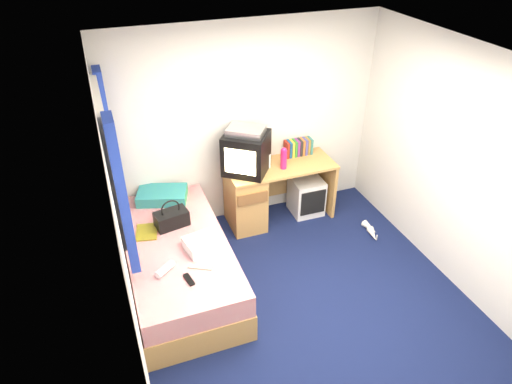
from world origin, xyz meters
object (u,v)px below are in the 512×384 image
object	(u,v)px
pillow	(162,195)
vcr	(246,131)
water_bottle	(165,269)
picture_frame	(308,146)
pink_water_bottle	(284,159)
white_heels	(371,231)
crt_tv	(246,153)
aerosol_can	(269,161)
handbag	(172,218)
storage_cube	(306,196)
bed	(178,262)
remote_control	(189,280)
colour_swatch_fan	(200,267)
desk	(258,193)
magazine	(147,232)
towel	(203,244)

from	to	relation	value
pillow	vcr	bearing A→B (deg)	-3.14
vcr	water_bottle	distance (m)	1.79
pillow	picture_frame	size ratio (longest dim) A/B	3.87
pink_water_bottle	water_bottle	world-z (taller)	pink_water_bottle
white_heels	crt_tv	bearing A→B (deg)	151.43
pillow	white_heels	size ratio (longest dim) A/B	1.50
pink_water_bottle	aerosol_can	xyz separation A→B (m)	(-0.16, 0.08, -0.03)
pillow	pink_water_bottle	size ratio (longest dim) A/B	2.28
handbag	water_bottle	world-z (taller)	handbag
storage_cube	pink_water_bottle	world-z (taller)	pink_water_bottle
bed	white_heels	world-z (taller)	bed
pillow	remote_control	distance (m)	1.38
vcr	bed	bearing A→B (deg)	-108.01
vcr	aerosol_can	bearing A→B (deg)	32.94
picture_frame	aerosol_can	xyz separation A→B (m)	(-0.61, -0.21, 0.02)
vcr	colour_swatch_fan	distance (m)	1.64
white_heels	pillow	bearing A→B (deg)	161.30
remote_control	white_heels	bearing A→B (deg)	3.25
pillow	bed	bearing A→B (deg)	-91.18
white_heels	desk	bearing A→B (deg)	148.47
vcr	magazine	size ratio (longest dim) A/B	1.44
towel	colour_swatch_fan	world-z (taller)	towel
picture_frame	handbag	xyz separation A→B (m)	(-1.87, -0.66, -0.19)
bed	desk	world-z (taller)	desk
pink_water_bottle	remote_control	world-z (taller)	pink_water_bottle
vcr	magazine	world-z (taller)	vcr
magazine	picture_frame	bearing A→B (deg)	17.88
desk	colour_swatch_fan	bearing A→B (deg)	-130.53
desk	storage_cube	xyz separation A→B (m)	(0.64, -0.02, -0.17)
aerosol_can	white_heels	distance (m)	1.51
vcr	pink_water_bottle	size ratio (longest dim) A/B	1.69
towel	magazine	xyz separation A→B (m)	(-0.48, 0.44, -0.05)
aerosol_can	remote_control	size ratio (longest dim) A/B	1.08
towel	magazine	bearing A→B (deg)	137.64
remote_control	picture_frame	bearing A→B (deg)	27.82
storage_cube	crt_tv	xyz separation A→B (m)	(-0.79, 0.02, 0.75)
crt_tv	handbag	xyz separation A→B (m)	(-0.98, -0.46, -0.35)
handbag	desk	bearing A→B (deg)	11.31
pink_water_bottle	colour_swatch_fan	size ratio (longest dim) A/B	1.08
pink_water_bottle	towel	world-z (taller)	pink_water_bottle
colour_swatch_fan	white_heels	bearing A→B (deg)	11.82
towel	remote_control	world-z (taller)	towel
magazine	towel	bearing A→B (deg)	-42.36
picture_frame	magazine	size ratio (longest dim) A/B	0.50
aerosol_can	colour_swatch_fan	size ratio (longest dim) A/B	0.79
pillow	crt_tv	xyz separation A→B (m)	(0.99, -0.06, 0.39)
pillow	vcr	size ratio (longest dim) A/B	1.35
aerosol_can	picture_frame	bearing A→B (deg)	18.79
desk	pink_water_bottle	xyz separation A→B (m)	(0.28, -0.09, 0.46)
handbag	colour_swatch_fan	distance (m)	0.75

